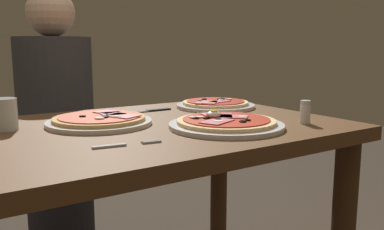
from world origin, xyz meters
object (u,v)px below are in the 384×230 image
object	(u,v)px
pizza_foreground	(226,123)
fork	(122,145)
diner_person	(57,134)
pizza_across_left	(100,120)
knife	(148,111)
water_glass_near	(4,117)
dining_table	(151,168)
salt_shaker	(305,112)
pizza_across_right	(215,104)

from	to	relation	value
pizza_foreground	fork	size ratio (longest dim) A/B	1.99
pizza_foreground	diner_person	size ratio (longest dim) A/B	0.27
pizza_across_left	knife	xyz separation A→B (m)	(0.22, 0.13, -0.01)
diner_person	water_glass_near	bearing A→B (deg)	65.07
dining_table	pizza_foreground	bearing A→B (deg)	-43.80
fork	salt_shaker	size ratio (longest dim) A/B	2.36
salt_shaker	knife	bearing A→B (deg)	122.34
knife	pizza_across_left	bearing A→B (deg)	-148.90
pizza_across_left	pizza_foreground	bearing A→B (deg)	-40.14
pizza_foreground	knife	world-z (taller)	pizza_foreground
pizza_across_left	knife	world-z (taller)	pizza_across_left
pizza_foreground	pizza_across_right	bearing A→B (deg)	58.16
water_glass_near	diner_person	distance (m)	0.72
salt_shaker	diner_person	size ratio (longest dim) A/B	0.06
dining_table	diner_person	xyz separation A→B (m)	(-0.06, 0.77, -0.03)
diner_person	salt_shaker	bearing A→B (deg)	114.26
pizza_foreground	pizza_across_right	xyz separation A→B (m)	(0.20, 0.32, -0.00)
knife	dining_table	bearing A→B (deg)	-115.97
pizza_across_left	diner_person	world-z (taller)	diner_person
pizza_across_left	fork	xyz separation A→B (m)	(-0.05, -0.27, -0.01)
pizza_across_left	fork	bearing A→B (deg)	-100.27
dining_table	salt_shaker	distance (m)	0.47
diner_person	knife	bearing A→B (deg)	106.97
water_glass_near	fork	bearing A→B (deg)	-59.84
pizza_across_left	diner_person	xyz separation A→B (m)	(0.05, 0.69, -0.17)
pizza_across_right	knife	distance (m)	0.25
salt_shaker	pizza_foreground	bearing A→B (deg)	161.51
pizza_across_left	salt_shaker	world-z (taller)	salt_shaker
dining_table	fork	xyz separation A→B (m)	(-0.17, -0.19, 0.13)
pizza_foreground	diner_person	bearing A→B (deg)	103.47
fork	knife	world-z (taller)	knife
pizza_across_left	pizza_across_right	size ratio (longest dim) A/B	1.04
pizza_across_left	knife	size ratio (longest dim) A/B	1.52
pizza_foreground	fork	bearing A→B (deg)	-173.02
fork	dining_table	bearing A→B (deg)	48.64
dining_table	fork	bearing A→B (deg)	-131.36
water_glass_near	pizza_foreground	bearing A→B (deg)	-29.34
fork	salt_shaker	bearing A→B (deg)	-3.83
pizza_across_right	salt_shaker	xyz separation A→B (m)	(0.03, -0.39, 0.02)
dining_table	fork	distance (m)	0.28
water_glass_near	pizza_across_right	bearing A→B (deg)	2.31
knife	diner_person	xyz separation A→B (m)	(-0.17, 0.55, -0.16)
dining_table	pizza_foreground	xyz separation A→B (m)	(0.16, -0.15, 0.14)
fork	salt_shaker	xyz separation A→B (m)	(0.55, -0.04, 0.03)
knife	fork	bearing A→B (deg)	-123.87
fork	salt_shaker	world-z (taller)	salt_shaker
pizza_foreground	pizza_across_right	distance (m)	0.37
dining_table	pizza_foreground	distance (m)	0.26
pizza_foreground	diner_person	xyz separation A→B (m)	(-0.22, 0.92, -0.17)
dining_table	salt_shaker	world-z (taller)	salt_shaker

